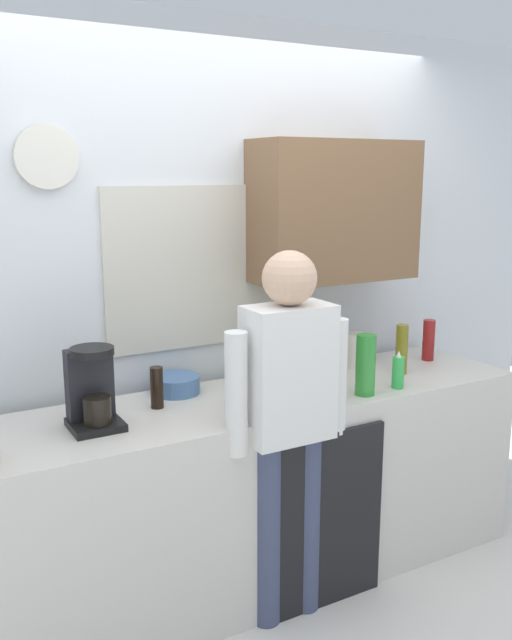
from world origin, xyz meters
name	(u,v)px	position (x,y,z in m)	size (l,w,h in m)	color
ground_plane	(286,613)	(0.00, 0.00, 0.00)	(8.00, 8.00, 0.00)	silver
kitchen_counter	(253,491)	(0.00, 0.30, 0.45)	(2.68, 0.64, 0.91)	beige
dishwasher_panel	(329,521)	(0.20, -0.03, 0.41)	(0.56, 0.02, 0.82)	black
back_wall_assembly	(227,284)	(0.08, 0.70, 1.36)	(4.28, 0.42, 2.60)	silver
coffee_maker	(92,391)	(-0.72, 0.30, 1.05)	(0.20, 0.20, 0.33)	black
bottle_dark_sauce	(157,388)	(-0.42, 0.38, 1.00)	(0.06, 0.06, 0.18)	black
bottle_clear_soda	(366,365)	(0.46, 0.09, 1.05)	(0.09, 0.09, 0.28)	#2D8C33
bottle_olive_oil	(402,349)	(0.83, 0.26, 1.03)	(0.06, 0.06, 0.25)	olive
bottle_green_wine	(290,371)	(0.10, 0.15, 1.06)	(0.07, 0.07, 0.30)	#195923
bottle_red_vinegar	(429,340)	(1.12, 0.38, 1.02)	(0.06, 0.06, 0.22)	maroon
cup_terracotta_mug	(283,385)	(0.14, 0.26, 0.95)	(0.08, 0.08, 0.09)	#B26647
mixing_bowl	(176,385)	(-0.27, 0.53, 0.95)	(0.22, 0.22, 0.08)	#4C72A5
potted_plant	(296,355)	(0.30, 0.41, 1.04)	(0.15, 0.15, 0.23)	#9E5638
dish_soap	(398,372)	(0.66, 0.09, 0.99)	(0.06, 0.06, 0.18)	green
storage_canister	(354,349)	(0.71, 0.50, 0.99)	(0.14, 0.14, 0.17)	silver
person_at_sink	(288,409)	(0.00, 0.00, 0.95)	(0.57, 0.22, 1.60)	#3F4766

